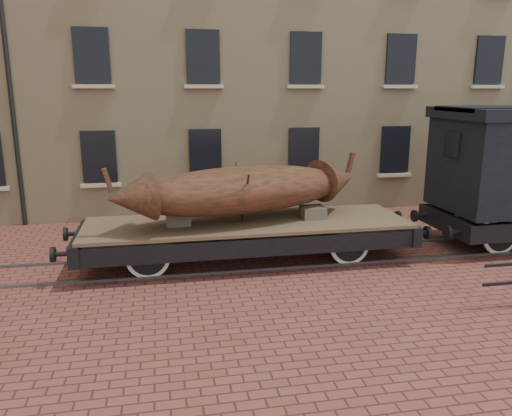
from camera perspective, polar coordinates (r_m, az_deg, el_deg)
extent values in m
plane|color=brown|center=(13.49, 7.11, -5.56)|extent=(90.00, 90.00, 0.00)
cube|color=beige|center=(23.34, 7.05, 19.83)|extent=(40.00, 10.00, 14.00)
cube|color=black|center=(17.31, -17.49, 5.63)|extent=(1.10, 0.12, 1.70)
cube|color=beige|center=(17.39, -17.29, 2.51)|extent=(1.30, 0.18, 0.12)
cube|color=black|center=(17.27, -5.82, 6.17)|extent=(1.10, 0.12, 1.70)
cube|color=beige|center=(17.35, -5.73, 3.03)|extent=(1.30, 0.18, 0.12)
cube|color=black|center=(17.92, 5.46, 6.44)|extent=(1.10, 0.12, 1.70)
cube|color=beige|center=(18.01, 5.45, 3.42)|extent=(1.30, 0.18, 0.12)
cube|color=black|center=(19.20, 15.60, 6.48)|extent=(1.10, 0.12, 1.70)
cube|color=beige|center=(19.28, 15.50, 3.65)|extent=(1.30, 0.18, 0.12)
cube|color=black|center=(21.00, 24.24, 6.35)|extent=(1.10, 0.12, 1.70)
cube|color=beige|center=(21.07, 24.08, 3.77)|extent=(1.30, 0.18, 0.12)
cube|color=black|center=(17.20, -18.27, 16.24)|extent=(1.10, 0.12, 1.70)
cube|color=beige|center=(17.11, -18.05, 13.08)|extent=(1.30, 0.18, 0.12)
cube|color=black|center=(17.16, -6.08, 16.83)|extent=(1.10, 0.12, 1.70)
cube|color=beige|center=(17.07, -5.98, 13.65)|extent=(1.30, 0.18, 0.12)
cube|color=black|center=(17.82, 5.70, 16.71)|extent=(1.10, 0.12, 1.70)
cube|color=beige|center=(17.73, 5.68, 13.65)|extent=(1.30, 0.18, 0.12)
cube|color=black|center=(19.11, 16.22, 16.04)|extent=(1.10, 0.12, 1.70)
cube|color=beige|center=(19.03, 16.12, 13.19)|extent=(1.30, 0.18, 0.12)
cube|color=black|center=(20.91, 25.10, 15.06)|extent=(1.10, 0.12, 1.70)
cube|color=beige|center=(20.83, 24.94, 12.46)|extent=(1.30, 0.18, 0.12)
cube|color=#59595E|center=(12.83, 8.11, -6.46)|extent=(30.00, 0.08, 0.06)
cube|color=#59595E|center=(14.13, 6.21, -4.52)|extent=(30.00, 0.08, 0.06)
cube|color=brown|center=(12.73, -1.00, -1.79)|extent=(8.16, 2.39, 0.13)
cube|color=black|center=(11.76, -0.05, -4.42)|extent=(8.16, 0.17, 0.49)
cube|color=black|center=(13.86, -1.79, -1.65)|extent=(8.16, 0.17, 0.49)
cube|color=black|center=(12.78, -19.36, -3.74)|extent=(0.24, 2.50, 0.49)
cylinder|color=black|center=(12.06, -21.33, -4.92)|extent=(0.38, 0.11, 0.11)
cylinder|color=black|center=(12.10, -22.19, -4.94)|extent=(0.09, 0.35, 0.35)
cylinder|color=black|center=(13.60, -20.16, -2.79)|extent=(0.38, 0.11, 0.11)
cylinder|color=black|center=(13.63, -20.93, -2.81)|extent=(0.09, 0.35, 0.35)
cube|color=black|center=(14.07, 15.61, -1.92)|extent=(0.24, 2.50, 0.49)
cylinder|color=black|center=(13.52, 18.29, -2.73)|extent=(0.38, 0.11, 0.11)
cylinder|color=black|center=(13.61, 18.98, -2.68)|extent=(0.09, 0.35, 0.35)
cylinder|color=black|center=(14.91, 15.27, -1.04)|extent=(0.38, 0.11, 0.11)
cylinder|color=black|center=(14.99, 15.91, -1.00)|extent=(0.09, 0.35, 0.35)
cylinder|color=black|center=(12.70, -12.21, -4.50)|extent=(0.11, 2.07, 0.11)
cylinder|color=white|center=(12.02, -12.26, -5.54)|extent=(1.04, 0.08, 1.04)
cylinder|color=black|center=(12.02, -12.26, -5.54)|extent=(0.86, 0.11, 0.86)
cube|color=black|center=(11.81, -12.33, -4.55)|extent=(0.98, 0.09, 0.11)
cylinder|color=white|center=(13.39, -12.16, -3.56)|extent=(1.04, 0.08, 1.04)
cylinder|color=black|center=(13.39, -12.16, -3.56)|extent=(0.86, 0.11, 0.86)
cube|color=black|center=(13.44, -12.21, -2.34)|extent=(0.98, 0.09, 0.11)
cylinder|color=black|center=(13.52, 9.54, -3.28)|extent=(0.11, 2.07, 0.11)
cylinder|color=white|center=(12.88, 10.65, -4.18)|extent=(1.04, 0.08, 1.04)
cylinder|color=black|center=(12.88, 10.65, -4.18)|extent=(0.86, 0.11, 0.86)
cube|color=black|center=(12.68, 10.91, -3.23)|extent=(0.98, 0.09, 0.11)
cylinder|color=white|center=(14.16, 8.53, -2.46)|extent=(1.04, 0.08, 1.04)
cylinder|color=black|center=(14.16, 8.53, -2.46)|extent=(0.86, 0.11, 0.86)
cube|color=black|center=(14.21, 8.39, -1.31)|extent=(0.98, 0.09, 0.11)
cube|color=black|center=(12.85, -0.99, -3.62)|extent=(4.35, 0.07, 0.07)
cube|color=#635E4E|center=(12.50, -8.88, -1.21)|extent=(0.60, 0.54, 0.30)
cube|color=#635E4E|center=(13.08, 6.53, -0.48)|extent=(0.60, 0.54, 0.30)
ellipsoid|color=brown|center=(12.51, -1.59, 2.08)|extent=(6.15, 3.18, 1.18)
cone|color=brown|center=(11.70, -14.25, 1.13)|extent=(1.25, 1.33, 1.12)
cube|color=brown|center=(11.55, -16.60, 3.03)|extent=(0.26, 0.17, 0.57)
cone|color=brown|center=(13.82, 9.11, 3.23)|extent=(1.25, 1.33, 1.12)
cube|color=brown|center=(14.01, 10.74, 5.11)|extent=(0.26, 0.17, 0.57)
cylinder|color=#32251D|center=(12.08, -1.22, 1.04)|extent=(0.05, 1.01, 1.41)
cylinder|color=#32251D|center=(13.00, -1.94, 1.93)|extent=(0.05, 1.01, 1.41)
cube|color=black|center=(14.81, 20.90, -1.56)|extent=(0.24, 2.61, 0.49)
cylinder|color=black|center=(13.85, 21.05, -2.59)|extent=(0.09, 0.35, 0.35)
cylinder|color=black|center=(15.29, 17.65, -0.85)|extent=(0.09, 0.35, 0.35)
cylinder|color=black|center=(15.52, 24.58, -2.15)|extent=(0.11, 2.06, 0.11)
cylinder|color=white|center=(14.97, 26.16, -2.87)|extent=(1.04, 0.08, 1.04)
cylinder|color=black|center=(14.97, 26.16, -2.87)|extent=(0.85, 0.11, 0.85)
cylinder|color=white|center=(16.09, 23.12, -1.49)|extent=(1.04, 0.08, 1.04)
cylinder|color=black|center=(16.09, 23.12, -1.49)|extent=(0.85, 0.11, 0.85)
cube|color=black|center=(14.42, 21.55, 6.79)|extent=(0.09, 0.65, 0.65)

